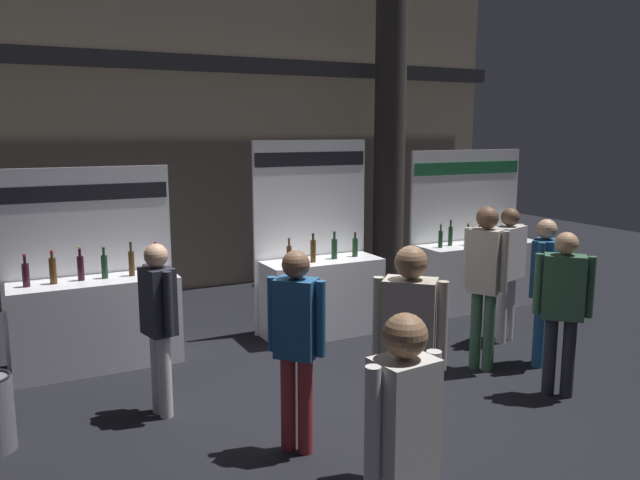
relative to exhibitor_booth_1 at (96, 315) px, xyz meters
name	(u,v)px	position (x,y,z in m)	size (l,w,h in m)	color
ground_plane	(324,406)	(1.76, -2.10, -0.58)	(24.00, 24.00, 0.00)	black
hall_colonnade	(177,86)	(1.76, 2.92, 2.70)	(11.90, 1.26, 6.60)	gray
exhibitor_booth_1	(96,315)	(0.00, 0.00, 0.00)	(1.85, 0.66, 2.20)	white
exhibitor_booth_2	(321,288)	(2.74, -0.11, 0.03)	(1.59, 0.66, 2.48)	white
exhibitor_booth_3	(476,268)	(5.40, 0.00, 0.00)	(1.99, 0.66, 2.31)	white
visitor_0	(563,300)	(3.95, -2.93, 0.39)	(0.43, 0.43, 1.65)	#23232D
visitor_1	(485,274)	(3.75, -2.04, 0.49)	(0.36, 0.44, 1.81)	#33563D
visitor_2	(159,317)	(0.35, -1.58, 0.36)	(0.30, 0.47, 1.61)	silver
visitor_4	(508,262)	(4.65, -1.43, 0.43)	(0.59, 0.36, 1.68)	silver
visitor_6	(543,280)	(4.42, -2.23, 0.39)	(0.44, 0.37, 1.66)	navy
visitor_7	(409,342)	(1.72, -3.53, 0.50)	(0.44, 0.44, 1.80)	#ADA393
visitor_8	(296,336)	(1.17, -2.77, 0.40)	(0.38, 0.38, 1.68)	maroon
visitor_9	(403,447)	(0.88, -4.69, 0.43)	(0.47, 0.28, 1.72)	silver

